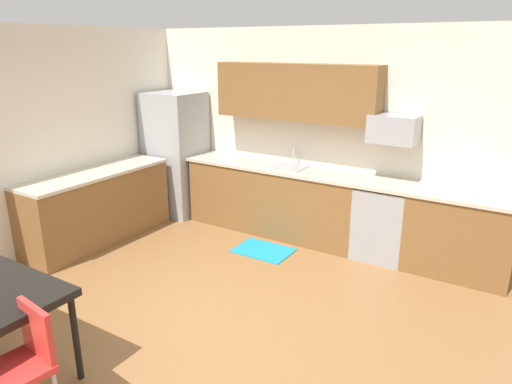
{
  "coord_description": "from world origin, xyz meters",
  "views": [
    {
      "loc": [
        2.47,
        -2.94,
        2.47
      ],
      "look_at": [
        0.0,
        1.0,
        1.0
      ],
      "focal_mm": 32.71,
      "sensor_mm": 36.0,
      "label": 1
    }
  ],
  "objects_px": {
    "refrigerator": "(176,154)",
    "microwave": "(394,129)",
    "oven_range": "(383,221)",
    "chair_near_table": "(24,359)"
  },
  "relations": [
    {
      "from": "refrigerator",
      "to": "oven_range",
      "type": "relative_size",
      "value": 2.0
    },
    {
      "from": "refrigerator",
      "to": "microwave",
      "type": "bearing_deg",
      "value": 3.25
    },
    {
      "from": "microwave",
      "to": "oven_range",
      "type": "bearing_deg",
      "value": -90.0
    },
    {
      "from": "microwave",
      "to": "chair_near_table",
      "type": "distance_m",
      "value": 4.26
    },
    {
      "from": "refrigerator",
      "to": "microwave",
      "type": "xyz_separation_m",
      "value": [
        3.17,
        0.18,
        0.64
      ]
    },
    {
      "from": "oven_range",
      "to": "microwave",
      "type": "relative_size",
      "value": 1.69
    },
    {
      "from": "refrigerator",
      "to": "chair_near_table",
      "type": "xyz_separation_m",
      "value": [
        1.98,
        -3.78,
        -0.4
      ]
    },
    {
      "from": "microwave",
      "to": "refrigerator",
      "type": "bearing_deg",
      "value": -176.75
    },
    {
      "from": "chair_near_table",
      "to": "microwave",
      "type": "bearing_deg",
      "value": 73.38
    },
    {
      "from": "refrigerator",
      "to": "chair_near_table",
      "type": "bearing_deg",
      "value": -62.31
    }
  ]
}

